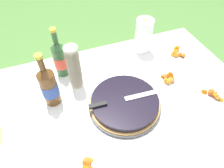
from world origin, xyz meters
name	(u,v)px	position (x,y,z in m)	size (l,w,h in m)	color
ground_plane	(99,162)	(0.00, 0.00, 0.00)	(16.00, 16.00, 0.00)	#4C7A38
garden_table	(93,117)	(0.00, 0.00, 0.64)	(1.76, 0.97, 0.71)	brown
tablecloth	(92,112)	(0.00, 0.00, 0.70)	(1.77, 0.98, 0.10)	white
berry_tart	(125,103)	(0.16, -0.04, 0.74)	(0.37, 0.37, 0.06)	#38383D
serving_knife	(119,100)	(0.14, -0.03, 0.77)	(0.38, 0.05, 0.01)	silver
cup_stack	(74,68)	(-0.03, 0.20, 0.84)	(0.07, 0.07, 0.27)	beige
cider_bottle_green	(60,58)	(-0.08, 0.32, 0.82)	(0.08, 0.08, 0.31)	#2D562D
cider_bottle_amber	(49,86)	(-0.17, 0.13, 0.83)	(0.08, 0.08, 0.31)	brown
snack_plate_left	(177,54)	(0.65, 0.22, 0.72)	(0.20, 0.20, 0.06)	white
snack_plate_right	(170,79)	(0.48, 0.04, 0.72)	(0.20, 0.20, 0.05)	white
snack_plate_far	(212,95)	(0.63, -0.14, 0.72)	(0.20, 0.20, 0.06)	white
paper_towel_roll	(143,36)	(0.46, 0.36, 0.82)	(0.11, 0.11, 0.23)	white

